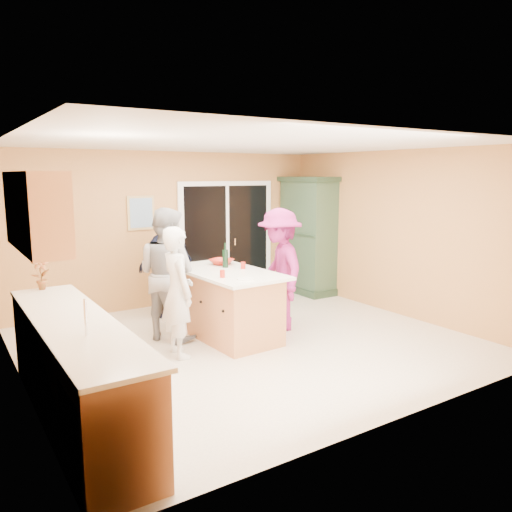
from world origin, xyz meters
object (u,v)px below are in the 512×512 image
kitchen_island (227,306)px  woman_navy (166,265)px  woman_white (178,292)px  woman_magenta (280,270)px  green_hutch (308,237)px  woman_grey (167,274)px

kitchen_island → woman_navy: (-0.29, 1.42, 0.39)m
woman_white → woman_magenta: bearing=-80.1°
woman_white → green_hutch: bearing=-59.4°
green_hutch → woman_grey: 3.50m
kitchen_island → woman_navy: 1.50m
woman_white → woman_magenta: size_ratio=0.92×
green_hutch → woman_magenta: bearing=-138.5°
kitchen_island → woman_grey: bearing=147.8°
green_hutch → woman_grey: green_hutch is taller
woman_white → woman_magenta: 1.68m
kitchen_island → green_hutch: bearing=27.1°
kitchen_island → woman_grey: 0.93m
woman_navy → green_hutch: bearing=168.5°
woman_white → woman_magenta: (1.67, 0.19, 0.07)m
kitchen_island → woman_magenta: (0.80, -0.11, 0.44)m
woman_navy → woman_magenta: (1.09, -1.53, 0.05)m
woman_grey → woman_navy: (0.42, 1.02, -0.07)m
green_hutch → woman_white: size_ratio=1.35×
woman_white → kitchen_island: bearing=-67.6°
woman_magenta → woman_navy: bearing=-128.9°
kitchen_island → woman_navy: woman_navy is taller
woman_grey → kitchen_island: bearing=-147.3°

